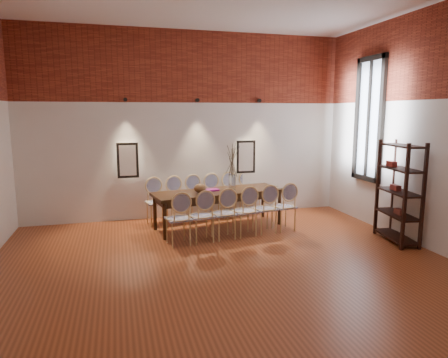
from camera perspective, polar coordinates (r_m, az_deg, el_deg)
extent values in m
cube|color=#994622|center=(5.80, 1.36, -13.85)|extent=(7.00, 7.00, 0.02)
cube|color=silver|center=(8.79, -5.23, 7.55)|extent=(7.00, 0.10, 4.00)
cube|color=silver|center=(2.19, 28.92, 0.85)|extent=(7.00, 0.10, 4.00)
cube|color=maroon|center=(8.77, -5.27, 15.73)|extent=(7.00, 0.02, 1.50)
cube|color=#FFEAC6|center=(8.62, -13.59, 2.62)|extent=(0.36, 0.06, 0.66)
cube|color=#FFEAC6|center=(9.06, 3.08, 3.19)|extent=(0.36, 0.06, 0.66)
cylinder|color=black|center=(8.53, -13.92, 10.96)|extent=(0.08, 0.10, 0.08)
cylinder|color=black|center=(8.70, -3.81, 11.17)|extent=(0.08, 0.10, 0.08)
cylinder|color=black|center=(9.08, 5.05, 11.08)|extent=(0.08, 0.10, 0.08)
cube|color=silver|center=(8.68, 20.08, 7.99)|extent=(0.02, 0.78, 2.38)
cube|color=black|center=(8.67, 19.97, 8.00)|extent=(0.08, 0.90, 2.50)
cube|color=black|center=(8.67, 19.97, 8.00)|extent=(0.06, 0.06, 2.40)
cube|color=black|center=(8.04, -0.75, -4.30)|extent=(2.70, 1.26, 0.75)
cylinder|color=silver|center=(8.05, 1.16, -0.46)|extent=(0.14, 0.14, 0.30)
ellipsoid|color=brown|center=(7.74, -3.43, -1.33)|extent=(0.24, 0.24, 0.18)
cube|color=#9B1A87|center=(7.96, -1.75, -1.56)|extent=(0.29, 0.22, 0.03)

